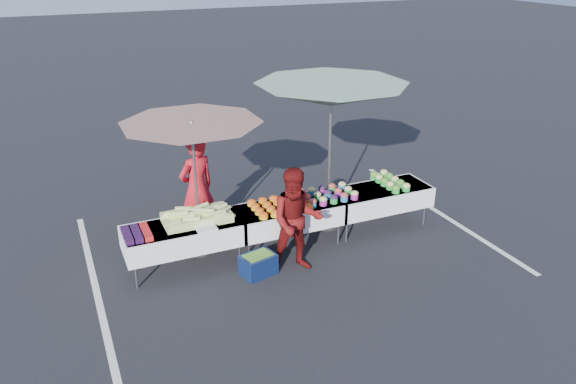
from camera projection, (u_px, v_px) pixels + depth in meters
name	position (u px, v px, depth m)	size (l,w,h in m)	color
ground	(288.00, 245.00, 9.69)	(80.00, 80.00, 0.00)	black
stripe_left	(95.00, 286.00, 8.50)	(0.10, 5.00, 0.00)	silver
stripe_right	(439.00, 212.00, 10.88)	(0.10, 5.00, 0.00)	silver
table_left	(183.00, 235.00, 8.79)	(1.86, 0.81, 0.75)	white
table_center	(288.00, 215.00, 9.46)	(1.86, 0.81, 0.75)	white
table_right	(379.00, 197.00, 10.13)	(1.86, 0.81, 0.75)	white
berry_punnets	(137.00, 234.00, 8.39)	(0.40, 0.54, 0.08)	#230B2D
corn_pile	(197.00, 216.00, 8.82)	(1.16, 0.57, 0.26)	#9CC766
plastic_bags	(206.00, 229.00, 8.57)	(0.30, 0.25, 0.05)	white
carrot_bowls	(280.00, 205.00, 9.31)	(0.95, 0.69, 0.11)	gold
potato_cups	(328.00, 194.00, 9.64)	(0.94, 0.58, 0.16)	#246EA9
bean_baskets	(390.00, 181.00, 10.20)	(0.36, 0.86, 0.15)	green
vendor	(197.00, 188.00, 9.62)	(0.68, 0.44, 1.85)	red
customer	(296.00, 221.00, 8.65)	(0.83, 0.65, 1.70)	#5D0E0D
umbrella_left	(192.00, 134.00, 8.66)	(2.93, 2.93, 2.29)	black
umbrella_right	(331.00, 96.00, 9.42)	(3.43, 3.43, 2.68)	black
storage_bin	(258.00, 264.00, 8.77)	(0.60, 0.49, 0.34)	#0C183C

